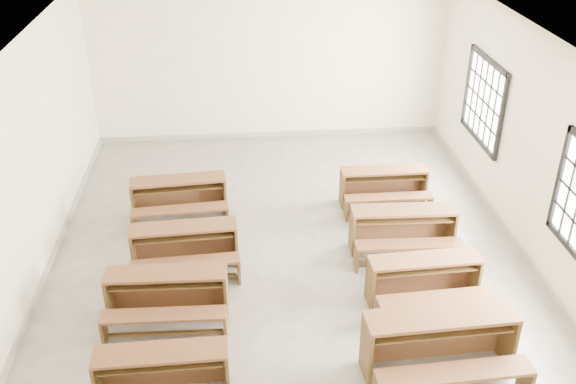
{
  "coord_description": "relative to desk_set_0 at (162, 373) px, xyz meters",
  "views": [
    {
      "loc": [
        -0.69,
        -8.03,
        5.45
      ],
      "look_at": [
        0.0,
        0.0,
        1.0
      ],
      "focal_mm": 40.0,
      "sensor_mm": 36.0,
      "label": 1
    }
  ],
  "objects": [
    {
      "name": "desk_set_4",
      "position": [
        3.12,
        0.16,
        0.07
      ],
      "size": [
        1.77,
        0.98,
        0.78
      ],
      "rotation": [
        0.0,
        0.0,
        0.05
      ],
      "color": "brown",
      "rests_on": "ground"
    },
    {
      "name": "desk_set_2",
      "position": [
        0.11,
        2.49,
        0.01
      ],
      "size": [
        1.54,
        0.87,
        0.67
      ],
      "rotation": [
        0.0,
        0.0,
        0.06
      ],
      "color": "brown",
      "rests_on": "ground"
    },
    {
      "name": "room",
      "position": [
        1.7,
        2.81,
        1.76
      ],
      "size": [
        8.5,
        8.5,
        3.2
      ],
      "color": "gray",
      "rests_on": "ground"
    },
    {
      "name": "desk_set_5",
      "position": [
        3.3,
        1.44,
        0.01
      ],
      "size": [
        1.51,
        0.84,
        0.66
      ],
      "rotation": [
        0.0,
        0.0,
        0.05
      ],
      "color": "brown",
      "rests_on": "ground"
    },
    {
      "name": "desk_set_7",
      "position": [
        3.33,
        4.05,
        -0.0
      ],
      "size": [
        1.43,
        0.74,
        0.64
      ],
      "rotation": [
        0.0,
        0.0,
        0.0
      ],
      "color": "brown",
      "rests_on": "ground"
    },
    {
      "name": "desk_set_1",
      "position": [
        -0.05,
        1.39,
        0.02
      ],
      "size": [
        1.54,
        0.83,
        0.69
      ],
      "rotation": [
        0.0,
        0.0,
        -0.02
      ],
      "color": "brown",
      "rests_on": "ground"
    },
    {
      "name": "desk_set_0",
      "position": [
        0.0,
        0.0,
        0.0
      ],
      "size": [
        1.46,
        0.78,
        0.65
      ],
      "rotation": [
        0.0,
        0.0,
        0.02
      ],
      "color": "brown",
      "rests_on": "ground"
    },
    {
      "name": "desk_set_6",
      "position": [
        3.31,
        2.65,
        0.03
      ],
      "size": [
        1.57,
        0.85,
        0.69
      ],
      "rotation": [
        0.0,
        0.0,
        -0.03
      ],
      "color": "brown",
      "rests_on": "ground"
    },
    {
      "name": "desk_set_3",
      "position": [
        -0.06,
        3.93,
        0.02
      ],
      "size": [
        1.57,
        0.91,
        0.68
      ],
      "rotation": [
        0.0,
        0.0,
        0.08
      ],
      "color": "brown",
      "rests_on": "ground"
    }
  ]
}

